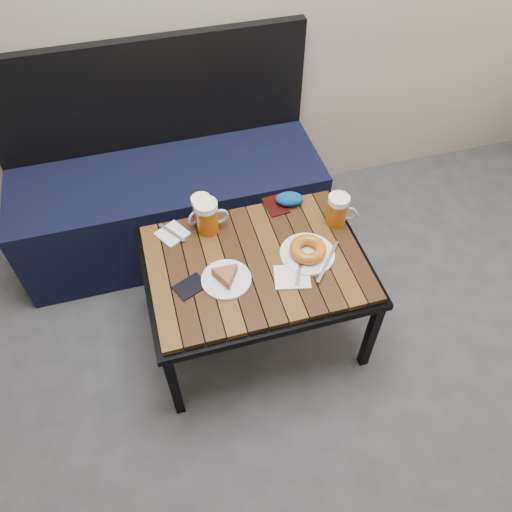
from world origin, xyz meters
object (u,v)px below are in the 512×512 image
object	(u,v)px
plate_pie	(226,277)
passport_navy	(190,286)
passport_burgundy	(276,205)
plate_bagel	(308,251)
beer_mug_right	(338,210)
beer_mug_left	(202,210)
knit_pouch	(289,199)
bench	(170,197)
beer_mug_centre	(208,216)
cafe_table	(256,268)

from	to	relation	value
plate_pie	passport_navy	bearing A→B (deg)	177.04
plate_pie	passport_burgundy	world-z (taller)	plate_pie
plate_pie	plate_bagel	xyz separation A→B (m)	(0.32, 0.03, 0.00)
beer_mug_right	plate_pie	world-z (taller)	beer_mug_right
plate_bagel	passport_navy	world-z (taller)	plate_bagel
beer_mug_left	beer_mug_right	distance (m)	0.53
beer_mug_left	passport_burgundy	xyz separation A→B (m)	(0.31, 0.00, -0.06)
passport_burgundy	knit_pouch	distance (m)	0.06
beer_mug_right	plate_pie	bearing A→B (deg)	-136.47
beer_mug_left	passport_burgundy	bearing A→B (deg)	148.53
bench	plate_pie	xyz separation A→B (m)	(0.12, -0.71, 0.22)
beer_mug_centre	knit_pouch	bearing A→B (deg)	7.36
plate_pie	plate_bagel	size ratio (longest dim) A/B	0.73
beer_mug_right	passport_burgundy	size ratio (longest dim) A/B	1.15
beer_mug_left	plate_bagel	distance (m)	0.45
beer_mug_left	passport_navy	world-z (taller)	beer_mug_left
passport_burgundy	bench	bearing A→B (deg)	131.46
passport_navy	cafe_table	bearing A→B (deg)	77.66
cafe_table	plate_pie	bearing A→B (deg)	-154.85
bench	beer_mug_right	distance (m)	0.85
passport_navy	bench	bearing A→B (deg)	154.86
cafe_table	beer_mug_left	world-z (taller)	beer_mug_left
beer_mug_centre	passport_navy	bearing A→B (deg)	-117.00
knit_pouch	passport_navy	bearing A→B (deg)	-146.54
beer_mug_left	plate_pie	xyz separation A→B (m)	(0.02, -0.32, -0.04)
bench	passport_burgundy	distance (m)	0.59
cafe_table	beer_mug_centre	xyz separation A→B (m)	(-0.14, 0.21, 0.12)
beer_mug_centre	passport_navy	world-z (taller)	beer_mug_centre
passport_navy	passport_burgundy	size ratio (longest dim) A/B	0.95
plate_bagel	passport_burgundy	bearing A→B (deg)	96.93
beer_mug_centre	knit_pouch	distance (m)	0.36
bench	beer_mug_left	xyz separation A→B (m)	(0.10, -0.39, 0.26)
beer_mug_left	beer_mug_centre	bearing A→B (deg)	73.03
beer_mug_centre	plate_bagel	distance (m)	0.41
beer_mug_centre	beer_mug_right	size ratio (longest dim) A/B	1.08
beer_mug_centre	plate_pie	distance (m)	0.27
bench	passport_navy	size ratio (longest dim) A/B	12.76
cafe_table	beer_mug_right	distance (m)	0.39
beer_mug_left	beer_mug_centre	world-z (taller)	beer_mug_centre
plate_bagel	bench	bearing A→B (deg)	123.11
beer_mug_centre	plate_bagel	world-z (taller)	beer_mug_centre
passport_navy	beer_mug_left	bearing A→B (deg)	136.43
cafe_table	plate_bagel	distance (m)	0.21
cafe_table	passport_burgundy	bearing A→B (deg)	58.70
plate_bagel	knit_pouch	bearing A→B (deg)	85.63
bench	plate_bagel	size ratio (longest dim) A/B	5.61
beer_mug_left	knit_pouch	size ratio (longest dim) A/B	1.09
beer_mug_right	cafe_table	bearing A→B (deg)	-138.76
beer_mug_centre	beer_mug_right	distance (m)	0.51
plate_pie	bench	bearing A→B (deg)	99.43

